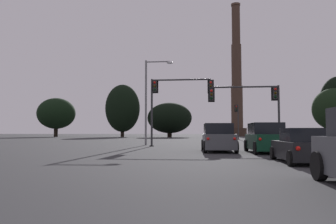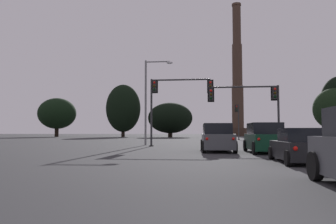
{
  "view_description": "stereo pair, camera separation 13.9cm",
  "coord_description": "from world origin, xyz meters",
  "px_view_note": "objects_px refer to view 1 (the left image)",
  "views": [
    {
      "loc": [
        -0.95,
        -2.44,
        1.25
      ],
      "look_at": [
        -5.16,
        37.55,
        3.79
      ],
      "focal_mm": 35.0,
      "sensor_mm": 36.0,
      "label": 1
    },
    {
      "loc": [
        -0.81,
        -2.43,
        1.25
      ],
      "look_at": [
        -5.16,
        37.55,
        3.79
      ],
      "focal_mm": 35.0,
      "sensor_mm": 36.0,
      "label": 2
    }
  ],
  "objects_px": {
    "traffic_light_far_right": "(237,117)",
    "traffic_light_overhead_right": "(254,100)",
    "suv_right_lane_front": "(266,138)",
    "suv_center_lane_front": "(218,138)",
    "street_lamp": "(150,93)",
    "traffic_light_overhead_left": "(172,94)",
    "hatchback_right_lane_second": "(302,147)",
    "smokestack": "(237,83)"
  },
  "relations": [
    {
      "from": "traffic_light_overhead_right",
      "to": "smokestack",
      "type": "bearing_deg",
      "value": 84.98
    },
    {
      "from": "traffic_light_far_right",
      "to": "street_lamp",
      "type": "height_order",
      "value": "street_lamp"
    },
    {
      "from": "suv_center_lane_front",
      "to": "hatchback_right_lane_second",
      "type": "relative_size",
      "value": 1.2
    },
    {
      "from": "suv_center_lane_front",
      "to": "street_lamp",
      "type": "bearing_deg",
      "value": 119.5
    },
    {
      "from": "traffic_light_overhead_right",
      "to": "smokestack",
      "type": "relative_size",
      "value": 0.13
    },
    {
      "from": "traffic_light_overhead_right",
      "to": "hatchback_right_lane_second",
      "type": "bearing_deg",
      "value": -91.03
    },
    {
      "from": "suv_center_lane_front",
      "to": "traffic_light_overhead_left",
      "type": "relative_size",
      "value": 0.8
    },
    {
      "from": "traffic_light_overhead_right",
      "to": "street_lamp",
      "type": "relative_size",
      "value": 0.72
    },
    {
      "from": "suv_right_lane_front",
      "to": "traffic_light_far_right",
      "type": "height_order",
      "value": "traffic_light_far_right"
    },
    {
      "from": "suv_center_lane_front",
      "to": "traffic_light_overhead_left",
      "type": "height_order",
      "value": "traffic_light_overhead_left"
    },
    {
      "from": "traffic_light_far_right",
      "to": "suv_right_lane_front",
      "type": "bearing_deg",
      "value": -93.33
    },
    {
      "from": "suv_right_lane_front",
      "to": "suv_center_lane_front",
      "type": "relative_size",
      "value": 0.99
    },
    {
      "from": "traffic_light_overhead_right",
      "to": "street_lamp",
      "type": "distance_m",
      "value": 10.44
    },
    {
      "from": "hatchback_right_lane_second",
      "to": "street_lamp",
      "type": "xyz_separation_m",
      "value": [
        -9.35,
        18.2,
        4.55
      ]
    },
    {
      "from": "suv_right_lane_front",
      "to": "traffic_light_far_right",
      "type": "bearing_deg",
      "value": 86.19
    },
    {
      "from": "traffic_light_overhead_left",
      "to": "street_lamp",
      "type": "relative_size",
      "value": 0.72
    },
    {
      "from": "suv_center_lane_front",
      "to": "traffic_light_far_right",
      "type": "xyz_separation_m",
      "value": [
        5.05,
        35.88,
        3.15
      ]
    },
    {
      "from": "hatchback_right_lane_second",
      "to": "suv_center_lane_front",
      "type": "bearing_deg",
      "value": 112.03
    },
    {
      "from": "traffic_light_overhead_left",
      "to": "street_lamp",
      "type": "distance_m",
      "value": 3.7
    },
    {
      "from": "suv_right_lane_front",
      "to": "street_lamp",
      "type": "relative_size",
      "value": 0.57
    },
    {
      "from": "traffic_light_far_right",
      "to": "traffic_light_overhead_right",
      "type": "bearing_deg",
      "value": -93.29
    },
    {
      "from": "suv_center_lane_front",
      "to": "hatchback_right_lane_second",
      "type": "height_order",
      "value": "suv_center_lane_front"
    },
    {
      "from": "suv_center_lane_front",
      "to": "traffic_light_overhead_right",
      "type": "relative_size",
      "value": 0.81
    },
    {
      "from": "suv_right_lane_front",
      "to": "smokestack",
      "type": "relative_size",
      "value": 0.11
    },
    {
      "from": "suv_right_lane_front",
      "to": "street_lamp",
      "type": "distance_m",
      "value": 15.21
    },
    {
      "from": "street_lamp",
      "to": "smokestack",
      "type": "relative_size",
      "value": 0.18
    },
    {
      "from": "suv_right_lane_front",
      "to": "suv_center_lane_front",
      "type": "distance_m",
      "value": 3.1
    },
    {
      "from": "suv_center_lane_front",
      "to": "smokestack",
      "type": "xyz_separation_m",
      "value": [
        10.95,
        92.92,
        17.46
      ]
    },
    {
      "from": "traffic_light_overhead_right",
      "to": "suv_right_lane_front",
      "type": "bearing_deg",
      "value": -93.52
    },
    {
      "from": "suv_center_lane_front",
      "to": "street_lamp",
      "type": "xyz_separation_m",
      "value": [
        -6.26,
        10.26,
        4.32
      ]
    },
    {
      "from": "hatchback_right_lane_second",
      "to": "smokestack",
      "type": "height_order",
      "value": "smokestack"
    },
    {
      "from": "hatchback_right_lane_second",
      "to": "traffic_light_far_right",
      "type": "relative_size",
      "value": 0.67
    },
    {
      "from": "hatchback_right_lane_second",
      "to": "traffic_light_overhead_left",
      "type": "distance_m",
      "value": 17.44
    },
    {
      "from": "hatchback_right_lane_second",
      "to": "street_lamp",
      "type": "distance_m",
      "value": 20.96
    },
    {
      "from": "suv_center_lane_front",
      "to": "traffic_light_overhead_right",
      "type": "xyz_separation_m",
      "value": [
        3.35,
        6.36,
        3.17
      ]
    },
    {
      "from": "hatchback_right_lane_second",
      "to": "traffic_light_overhead_right",
      "type": "xyz_separation_m",
      "value": [
        0.26,
        14.29,
        3.4
      ]
    },
    {
      "from": "suv_center_lane_front",
      "to": "suv_right_lane_front",
      "type": "bearing_deg",
      "value": -22.58
    },
    {
      "from": "traffic_light_far_right",
      "to": "hatchback_right_lane_second",
      "type": "bearing_deg",
      "value": -92.55
    },
    {
      "from": "traffic_light_overhead_left",
      "to": "smokestack",
      "type": "relative_size",
      "value": 0.13
    },
    {
      "from": "suv_center_lane_front",
      "to": "traffic_light_far_right",
      "type": "relative_size",
      "value": 0.8
    },
    {
      "from": "suv_right_lane_front",
      "to": "traffic_light_overhead_right",
      "type": "bearing_deg",
      "value": 86.01
    },
    {
      "from": "street_lamp",
      "to": "traffic_light_overhead_right",
      "type": "bearing_deg",
      "value": -22.11
    }
  ]
}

